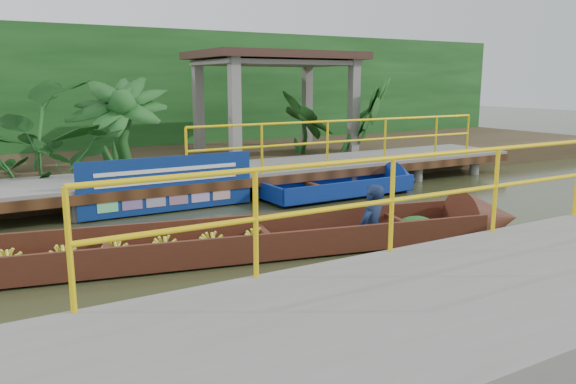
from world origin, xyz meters
TOP-DOWN VIEW (x-y plane):
  - ground at (0.00, 0.00)m, footprint 80.00×80.00m
  - land_strip at (0.00, 7.50)m, footprint 30.00×8.00m
  - far_dock at (0.02, 3.43)m, footprint 16.00×2.06m
  - pavilion at (3.00, 6.30)m, footprint 4.40×3.00m
  - foliage_backdrop at (0.00, 10.00)m, footprint 30.00×0.80m
  - vendor_boat at (-1.86, -0.32)m, footprint 11.01×3.34m
  - moored_blue_boat at (3.15, 2.15)m, footprint 3.91×1.11m
  - blue_banner at (-1.38, 2.48)m, footprint 3.31×0.04m
  - tropical_plants at (-1.75, 5.30)m, footprint 14.68×1.68m

SIDE VIEW (x-z plane):
  - ground at x=0.00m, z-range 0.00..0.00m
  - moored_blue_boat at x=3.15m, z-range -0.30..0.63m
  - vendor_boat at x=-1.86m, z-range -0.82..1.22m
  - land_strip at x=0.00m, z-range 0.00..0.45m
  - far_dock at x=0.02m, z-range -0.35..1.30m
  - blue_banner at x=-1.38m, z-range 0.04..1.07m
  - tropical_plants at x=-1.75m, z-range 0.45..2.56m
  - foliage_backdrop at x=0.00m, z-range 0.00..4.00m
  - pavilion at x=3.00m, z-range 1.32..4.32m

